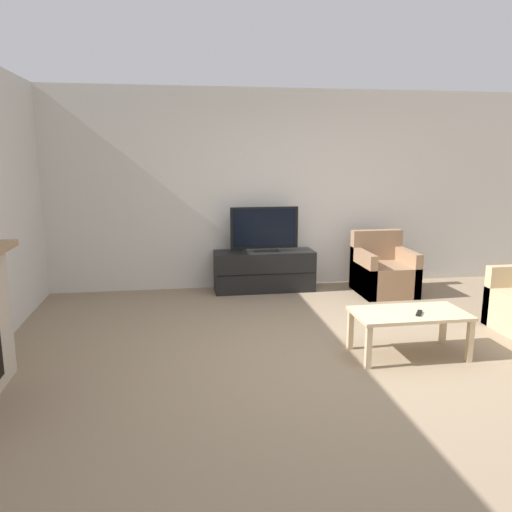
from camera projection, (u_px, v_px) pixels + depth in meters
name	position (u px, v px, depth m)	size (l,w,h in m)	color
ground_plane	(340.00, 361.00, 4.49)	(24.00, 24.00, 0.00)	#89755B
wall_back	(279.00, 190.00, 6.90)	(12.00, 0.06, 2.70)	beige
tv_stand	(264.00, 271.00, 6.80)	(1.35, 0.44, 0.54)	black
tv	(264.00, 231.00, 6.68)	(0.92, 0.18, 0.60)	black
armchair	(383.00, 273.00, 6.68)	(0.70, 0.76, 0.81)	#937051
coffee_table	(409.00, 318.00, 4.55)	(1.03, 0.54, 0.42)	#CCB289
remote	(419.00, 313.00, 4.48)	(0.12, 0.15, 0.02)	black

